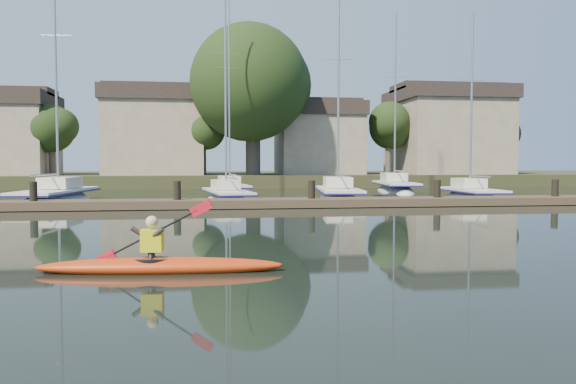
{
  "coord_description": "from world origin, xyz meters",
  "views": [
    {
      "loc": [
        -1.63,
        -11.04,
        2.0
      ],
      "look_at": [
        0.53,
        4.17,
        1.2
      ],
      "focal_mm": 35.0,
      "sensor_mm": 36.0,
      "label": 1
    }
  ],
  "objects": [
    {
      "name": "ground",
      "position": [
        0.0,
        0.0,
        0.0
      ],
      "size": [
        160.0,
        160.0,
        0.0
      ],
      "primitive_type": "plane",
      "color": "black",
      "rests_on": "ground"
    },
    {
      "name": "kayak",
      "position": [
        -2.54,
        -0.62,
        0.18
      ],
      "size": [
        4.56,
        1.14,
        1.45
      ],
      "rotation": [
        0.0,
        0.0,
        -0.08
      ],
      "color": "#B6290E",
      "rests_on": "ground"
    },
    {
      "name": "dock",
      "position": [
        0.0,
        14.0,
        0.2
      ],
      "size": [
        34.0,
        2.0,
        1.8
      ],
      "color": "#4E3F2C",
      "rests_on": "ground"
    },
    {
      "name": "sailboat_1",
      "position": [
        -9.31,
        18.86,
        -0.2
      ],
      "size": [
        3.23,
        9.13,
        14.62
      ],
      "rotation": [
        0.0,
        0.0,
        -0.12
      ],
      "color": "silver",
      "rests_on": "ground"
    },
    {
      "name": "sailboat_2",
      "position": [
        -0.67,
        18.93,
        -0.17
      ],
      "size": [
        2.98,
        8.29,
        13.42
      ],
      "rotation": [
        0.0,
        0.0,
        0.14
      ],
      "color": "silver",
      "rests_on": "ground"
    },
    {
      "name": "sailboat_3",
      "position": [
        5.34,
        18.61,
        -0.2
      ],
      "size": [
        3.15,
        8.36,
        13.15
      ],
      "rotation": [
        0.0,
        0.0,
        -0.13
      ],
      "color": "silver",
      "rests_on": "ground"
    },
    {
      "name": "sailboat_4",
      "position": [
        12.62,
        17.89,
        -0.18
      ],
      "size": [
        2.36,
        6.79,
        11.38
      ],
      "rotation": [
        0.0,
        0.0,
        -0.05
      ],
      "color": "silver",
      "rests_on": "ground"
    },
    {
      "name": "sailboat_6",
      "position": [
        -0.17,
        27.3,
        -0.17
      ],
      "size": [
        2.72,
        9.24,
        14.47
      ],
      "rotation": [
        0.0,
        0.0,
        0.09
      ],
      "color": "silver",
      "rests_on": "ground"
    },
    {
      "name": "sailboat_7",
      "position": [
        11.28,
        26.67,
        -0.21
      ],
      "size": [
        3.36,
        8.81,
        13.85
      ],
      "rotation": [
        0.0,
        0.0,
        -0.13
      ],
      "color": "silver",
      "rests_on": "ground"
    },
    {
      "name": "shore",
      "position": [
        1.61,
        40.29,
        3.23
      ],
      "size": [
        90.0,
        25.25,
        12.75
      ],
      "color": "#29381C",
      "rests_on": "ground"
    }
  ]
}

